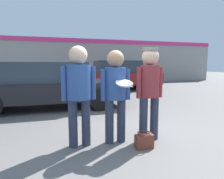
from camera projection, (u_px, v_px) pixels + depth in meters
The scene contains 9 objects.
ground_plane at pixel (125, 139), 3.73m from camera, with size 56.00×56.00×0.00m, color #5B5956.
storefront_building at pixel (69, 61), 14.21m from camera, with size 24.00×0.22×3.23m.
person_left at pixel (79, 87), 3.29m from camera, with size 0.57×0.40×1.68m.
person_middle_with_frisbee at pixel (116, 89), 3.45m from camera, with size 0.53×0.58×1.62m.
person_right at pixel (150, 86), 3.58m from camera, with size 0.51×0.34×1.68m.
parked_car_near at pixel (48, 85), 6.32m from camera, with size 4.78×1.95×1.45m.
parked_car_far at pixel (118, 75), 10.97m from camera, with size 4.47×1.90×1.59m.
shrub at pixel (130, 73), 14.67m from camera, with size 1.53×1.53×1.53m.
handbag at pixel (144, 141), 3.30m from camera, with size 0.30×0.23×0.27m.
Camera 1 is at (-1.28, -3.36, 1.38)m, focal length 32.00 mm.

